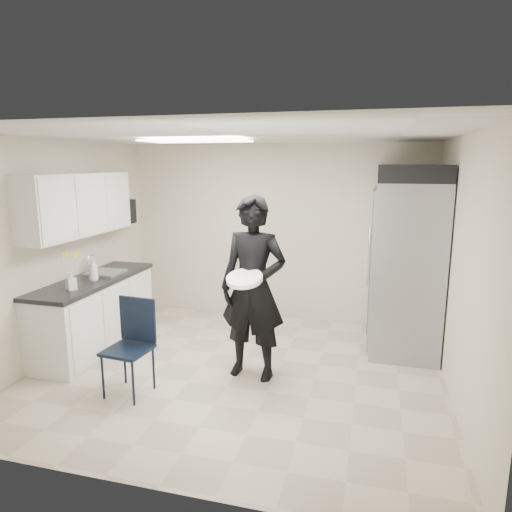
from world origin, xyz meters
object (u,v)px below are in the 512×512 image
(commercial_fridge, at_px, (406,266))
(man_tuxedo, at_px, (253,288))
(folding_chair, at_px, (127,350))
(lower_counter, at_px, (95,315))

(commercial_fridge, xyz_separation_m, man_tuxedo, (-1.63, -1.32, -0.05))
(commercial_fridge, height_order, folding_chair, commercial_fridge)
(lower_counter, relative_size, man_tuxedo, 0.95)
(folding_chair, bearing_deg, lower_counter, 141.96)
(lower_counter, height_order, man_tuxedo, man_tuxedo)
(folding_chair, bearing_deg, man_tuxedo, 38.98)
(folding_chair, bearing_deg, commercial_fridge, 42.36)
(lower_counter, relative_size, folding_chair, 2.01)
(lower_counter, bearing_deg, folding_chair, -43.56)
(commercial_fridge, relative_size, folding_chair, 2.22)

